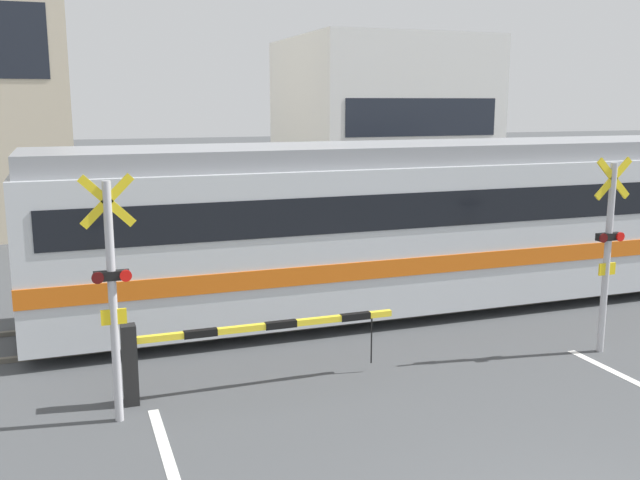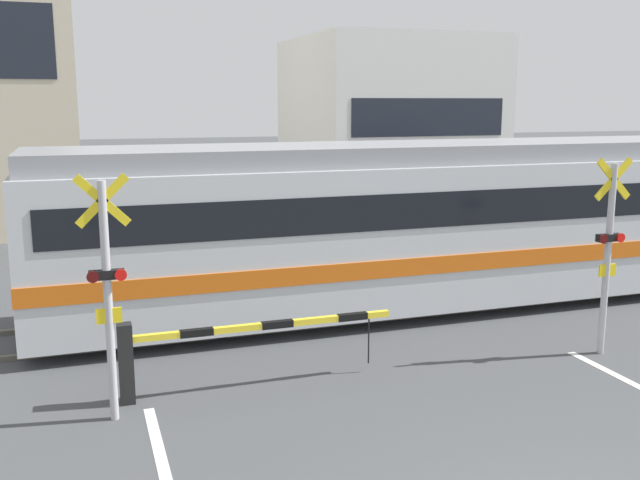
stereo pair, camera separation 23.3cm
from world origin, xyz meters
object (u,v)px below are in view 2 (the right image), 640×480
crossing_barrier_near (201,344)px  commuter_train (470,217)px  crossing_signal_left (107,287)px  crossing_signal_right (608,248)px  pedestrian (240,234)px  crossing_barrier_far (381,244)px

crossing_barrier_near → commuter_train: bearing=26.6°
crossing_signal_left → crossing_signal_right: (7.78, 0.00, 0.00)m
crossing_signal_left → pedestrian: crossing_signal_left is taller
crossing_signal_right → crossing_signal_left: bearing=180.0°
commuter_train → crossing_signal_left: size_ratio=5.34×
crossing_barrier_near → crossing_signal_left: (-1.24, -0.47, 1.04)m
commuter_train → crossing_signal_left: bearing=-154.3°
crossing_barrier_far → crossing_signal_right: crossing_signal_right is taller
pedestrian → crossing_barrier_far: bearing=-28.2°
crossing_barrier_far → pedestrian: bearing=151.8°
crossing_barrier_near → crossing_barrier_far: size_ratio=1.00×
crossing_signal_right → pedestrian: 9.11m
crossing_barrier_near → pedestrian: (2.22, 7.50, 0.14)m
crossing_barrier_near → crossing_barrier_far: same height
crossing_barrier_far → crossing_signal_right: (1.24, -6.31, 1.04)m
crossing_barrier_near → pedestrian: size_ratio=2.59×
commuter_train → crossing_signal_right: size_ratio=5.34×
crossing_barrier_far → crossing_signal_right: size_ratio=1.24×
crossing_barrier_near → crossing_signal_left: size_ratio=1.24×
crossing_barrier_near → crossing_signal_right: 6.65m
crossing_barrier_far → pedestrian: 3.51m
crossing_signal_right → pedestrian: (-4.32, 7.97, -0.90)m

